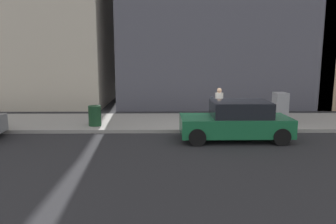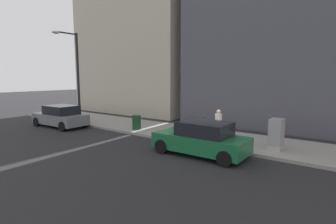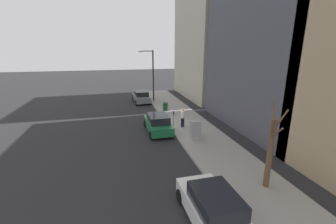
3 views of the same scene
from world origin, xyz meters
name	(u,v)px [view 1 (image 1 of 3)]	position (x,y,z in m)	size (l,w,h in m)	color
ground_plane	(217,133)	(0.00, 0.00, 0.00)	(120.00, 120.00, 0.00)	#232326
sidewalk	(210,122)	(2.00, 0.00, 0.07)	(4.00, 36.00, 0.15)	gray
parked_car_green	(236,121)	(-1.12, -0.54, 0.74)	(1.96, 4.22, 1.52)	#196038
parking_meter	(211,109)	(0.45, 0.20, 0.98)	(0.14, 0.10, 1.35)	slate
utility_box	(280,108)	(1.30, -3.10, 0.85)	(0.83, 0.61, 1.43)	#A8A399
trash_bin	(95,116)	(0.90, 5.35, 0.60)	(0.56, 0.56, 0.90)	#14381E
pedestrian_near_meter	(219,104)	(1.16, -0.25, 1.09)	(0.36, 0.36, 1.66)	#1E1E2D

